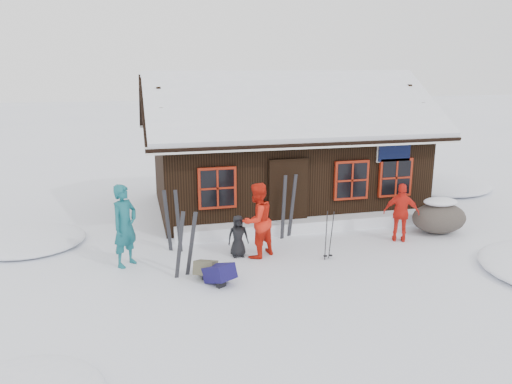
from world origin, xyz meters
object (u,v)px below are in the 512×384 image
skier_orange_right (401,213)px  skier_crouched (238,236)px  ski_poles (329,236)px  skier_orange_left (257,220)px  backpack_olive (206,271)px  skier_teal (125,226)px  boulder (439,217)px  backpack_blue (220,277)px  ski_pair_left (186,245)px

skier_orange_right → skier_crouched: skier_orange_right is taller
skier_crouched → ski_poles: size_ratio=0.84×
skier_orange_right → ski_poles: bearing=44.5°
skier_orange_left → skier_orange_right: size_ratio=1.18×
skier_orange_left → backpack_olive: bearing=1.9°
skier_orange_left → skier_crouched: 0.61m
skier_teal → backpack_olive: 2.19m
skier_orange_left → boulder: (5.36, 0.52, -0.47)m
skier_teal → skier_crouched: 2.68m
skier_orange_right → backpack_blue: bearing=43.6°
skier_orange_right → backpack_blue: skier_orange_right is taller
skier_crouched → ski_poles: bearing=-18.5°
ski_pair_left → ski_poles: ski_pair_left is taller
skier_orange_right → boulder: bearing=-138.1°
skier_teal → skier_crouched: skier_teal is taller
skier_teal → boulder: skier_teal is taller
skier_teal → ski_poles: size_ratio=1.57×
skier_orange_left → boulder: bearing=153.7°
ski_poles → backpack_blue: 2.93m
skier_teal → boulder: 8.47m
ski_pair_left → backpack_olive: ski_pair_left is taller
skier_crouched → backpack_blue: 1.68m
skier_teal → skier_orange_right: bearing=-47.3°
skier_teal → backpack_blue: size_ratio=3.19×
skier_teal → ski_pair_left: 1.62m
skier_orange_right → backpack_olive: 5.51m
boulder → ski_pair_left: size_ratio=1.00×
skier_orange_left → skier_crouched: bearing=-47.0°
skier_orange_right → skier_teal: bearing=26.8°
skier_orange_left → backpack_blue: skier_orange_left is taller
skier_orange_left → backpack_olive: size_ratio=3.31×
ski_poles → skier_teal: bearing=170.6°
skier_orange_right → ski_pair_left: bearing=36.1°
skier_teal → ski_poles: 4.79m
backpack_blue → boulder: bearing=-14.5°
backpack_blue → skier_orange_left: bearing=18.7°
backpack_olive → ski_poles: bearing=31.4°
skier_orange_left → ski_pair_left: (-1.81, -0.75, -0.20)m
skier_crouched → backpack_blue: skier_crouched is taller
skier_teal → skier_crouched: bearing=-48.8°
backpack_blue → skier_teal: bearing=110.5°
skier_orange_right → skier_crouched: 4.41m
ski_poles → skier_crouched: bearing=161.5°
skier_orange_right → ski_poles: skier_orange_right is taller
skier_orange_right → backpack_blue: (-5.12, -1.51, -0.62)m
skier_crouched → ski_poles: ski_poles is taller
boulder → ski_pair_left: bearing=-170.0°
backpack_blue → backpack_olive: 0.48m
backpack_blue → ski_pair_left: bearing=106.2°
ski_pair_left → backpack_olive: (0.40, -0.19, -0.57)m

